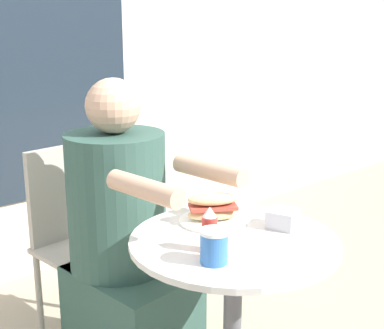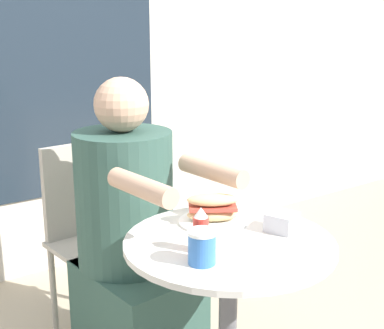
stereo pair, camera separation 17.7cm
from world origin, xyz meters
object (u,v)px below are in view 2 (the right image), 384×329
Objects in this scene: cafe_table at (228,297)px; seated_diner at (132,251)px; condiment_bottle at (201,230)px; diner_chair at (91,223)px; sandwich_on_plate at (213,211)px; drink_cup at (202,247)px.

cafe_table is 0.61× the size of seated_diner.
cafe_table is 5.27× the size of condiment_bottle.
condiment_bottle is (-0.06, -0.90, 0.27)m from diner_chair.
diner_chair is 6.30× the size of condiment_bottle.
sandwich_on_plate is (0.10, -0.38, 0.26)m from seated_diner.
sandwich_on_plate is (0.05, 0.15, 0.24)m from cafe_table.
condiment_bottle is (-0.07, -0.55, 0.28)m from seated_diner.
cafe_table is 7.40× the size of drink_cup.
sandwich_on_plate is 2.35× the size of drink_cup.
diner_chair is at bearing 94.22° from cafe_table.
drink_cup is 0.71× the size of condiment_bottle.
diner_chair reaches higher than sandwich_on_plate.
sandwich_on_plate is 0.32m from drink_cup.
seated_diner is 0.68m from drink_cup.
cafe_table is at bearing -108.20° from sandwich_on_plate.
diner_chair is 1.00m from drink_cup.
drink_cup is at bearing 79.38° from diner_chair.
diner_chair is at bearing 86.24° from condiment_bottle.
cafe_table is 0.29m from condiment_bottle.
seated_diner is 8.62× the size of condiment_bottle.
drink_cup is at bearing -124.20° from condiment_bottle.
diner_chair is 0.35m from seated_diner.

